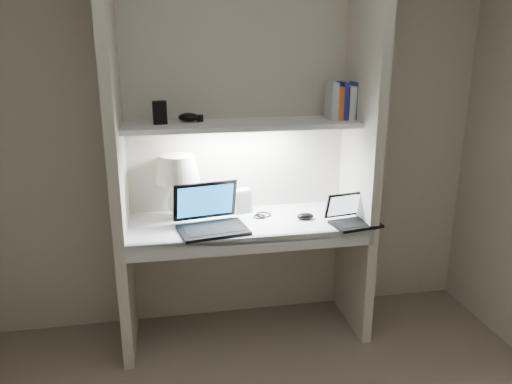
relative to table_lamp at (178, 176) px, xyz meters
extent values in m
cube|color=beige|center=(0.39, 0.14, 0.21)|extent=(3.20, 0.01, 2.50)
cube|color=beige|center=(-0.34, -0.14, 0.21)|extent=(0.06, 0.55, 2.50)
cube|color=beige|center=(1.12, -0.14, 0.21)|extent=(0.06, 0.55, 2.50)
cube|color=white|center=(0.39, -0.14, -0.29)|extent=(1.40, 0.55, 0.04)
cube|color=silver|center=(0.39, -0.40, -0.32)|extent=(1.46, 0.03, 0.10)
cube|color=silver|center=(0.39, -0.04, 0.31)|extent=(1.40, 0.36, 0.03)
cube|color=white|center=(0.39, -0.04, 0.29)|extent=(0.60, 0.04, 0.02)
cylinder|color=white|center=(0.00, 0.00, -0.26)|extent=(0.10, 0.10, 0.02)
ellipsoid|color=white|center=(0.00, 0.00, -0.17)|extent=(0.14, 0.14, 0.17)
cylinder|color=white|center=(0.00, 0.00, -0.07)|extent=(0.02, 0.02, 0.07)
sphere|color=#FFD899|center=(0.00, 0.00, 0.00)|extent=(0.04, 0.04, 0.04)
cube|color=black|center=(0.18, -0.28, -0.26)|extent=(0.43, 0.33, 0.02)
cube|color=black|center=(0.18, -0.28, -0.25)|extent=(0.36, 0.24, 0.00)
cube|color=black|center=(0.15, -0.11, -0.13)|extent=(0.39, 0.14, 0.24)
cube|color=blue|center=(0.16, -0.12, -0.13)|extent=(0.34, 0.11, 0.20)
cube|color=black|center=(1.03, -0.34, -0.26)|extent=(0.30, 0.23, 0.02)
cube|color=black|center=(1.03, -0.34, -0.25)|extent=(0.25, 0.17, 0.00)
cube|color=black|center=(1.01, -0.22, -0.17)|extent=(0.28, 0.10, 0.16)
cube|color=silver|center=(1.01, -0.23, -0.17)|extent=(0.24, 0.08, 0.13)
cube|color=silver|center=(0.40, 0.03, -0.19)|extent=(0.13, 0.11, 0.15)
ellipsoid|color=black|center=(0.76, -0.18, -0.25)|extent=(0.11, 0.07, 0.04)
torus|color=black|center=(0.52, -0.06, -0.26)|extent=(0.12, 0.12, 0.01)
cube|color=gold|center=(0.04, -0.25, -0.27)|extent=(0.11, 0.11, 0.00)
cube|color=silver|center=(1.13, -0.03, 0.43)|extent=(0.03, 0.15, 0.20)
cube|color=navy|center=(1.10, -0.03, 0.44)|extent=(0.04, 0.15, 0.23)
cube|color=silver|center=(1.07, -0.03, 0.43)|extent=(0.04, 0.15, 0.20)
cube|color=navy|center=(1.02, -0.03, 0.44)|extent=(0.03, 0.15, 0.23)
cube|color=#D1551D|center=(0.99, -0.03, 0.43)|extent=(0.03, 0.15, 0.20)
cube|color=#B4B5B9|center=(0.95, -0.03, 0.44)|extent=(0.04, 0.15, 0.23)
cube|color=black|center=(-0.09, -0.03, 0.39)|extent=(0.08, 0.06, 0.13)
ellipsoid|color=black|center=(0.08, 0.02, 0.35)|extent=(0.14, 0.11, 0.05)
camera|label=1|loc=(-0.07, -2.98, 0.79)|focal=35.00mm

